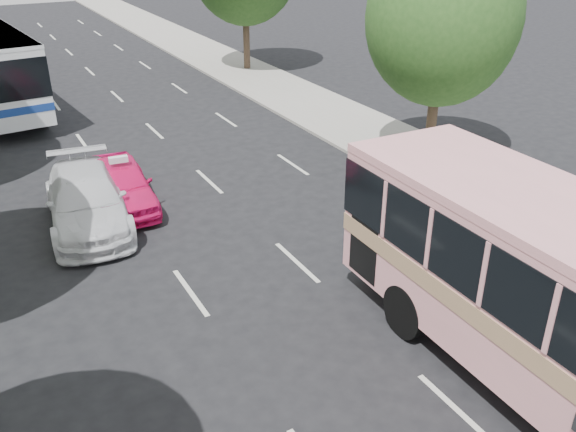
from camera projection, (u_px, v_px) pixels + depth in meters
ground at (351, 365)px, 12.12m from camera, size 120.00×120.00×0.00m
sidewalk_right at (272, 86)px, 31.44m from camera, size 4.00×90.00×0.12m
tree_right_near at (447, 11)px, 19.79m from camera, size 5.10×5.10×7.95m
pink_taxi at (122, 184)px, 18.40m from camera, size 2.04×4.32×1.43m
white_pickup at (87, 200)px, 17.28m from camera, size 2.76×5.46×1.52m
taxi_roof_sign at (118, 160)px, 18.04m from camera, size 0.56×0.23×0.18m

